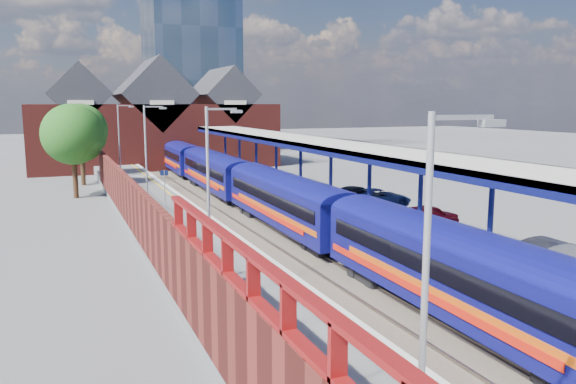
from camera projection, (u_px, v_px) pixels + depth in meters
name	position (u px, v px, depth m)	size (l,w,h in m)	color
ground	(212.00, 201.00, 47.11)	(240.00, 240.00, 0.00)	#5B5B5E
ballast_bed	(251.00, 224.00, 37.99)	(6.00, 76.00, 0.06)	#473D33
rails	(251.00, 223.00, 37.97)	(4.51, 76.00, 0.14)	slate
left_platform	(169.00, 224.00, 35.82)	(5.00, 76.00, 1.00)	#565659
right_platform	(330.00, 211.00, 40.19)	(6.00, 76.00, 1.00)	#565659
coping_left	(205.00, 213.00, 36.63)	(0.30, 76.00, 0.05)	silver
coping_right	(294.00, 206.00, 39.03)	(0.30, 76.00, 0.05)	silver
yellow_line	(196.00, 214.00, 36.41)	(0.14, 76.00, 0.01)	yellow
train	(246.00, 182.00, 43.12)	(3.07, 65.94, 3.45)	#0E0F63
canopy	(313.00, 143.00, 41.03)	(4.50, 52.00, 4.48)	#0E1251
lamp_post_a	(432.00, 295.00, 9.26)	(1.48, 0.18, 7.00)	#A5A8AA
lamp_post_b	(212.00, 184.00, 22.03)	(1.48, 0.18, 7.00)	#A5A8AA
lamp_post_c	(148.00, 152.00, 36.62)	(1.48, 0.18, 7.00)	#A5A8AA
lamp_post_d	(121.00, 138.00, 51.20)	(1.48, 0.18, 7.00)	#A5A8AA
platform_sign	(165.00, 182.00, 39.32)	(0.55, 0.08, 2.50)	#A5A8AA
brick_wall	(141.00, 215.00, 28.64)	(0.35, 50.00, 3.86)	maroon
station_building	(154.00, 124.00, 71.78)	(30.00, 12.12, 13.78)	maroon
glass_tower	(190.00, 30.00, 93.32)	(14.20, 14.20, 40.30)	#435B73
tree_near	(75.00, 136.00, 47.72)	(5.20, 5.20, 8.10)	#382314
tree_far	(82.00, 131.00, 55.40)	(5.20, 5.20, 8.10)	#382314
parked_car_red	(428.00, 217.00, 32.01)	(1.71, 4.25, 1.45)	#AE0E23
parked_car_silver	(555.00, 255.00, 23.99)	(1.48, 4.25, 1.40)	#AFB0B4
parked_car_dark	(355.00, 195.00, 39.87)	(1.84, 4.52, 1.31)	black
parked_car_blue	(378.00, 198.00, 38.75)	(2.16, 4.69, 1.30)	navy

